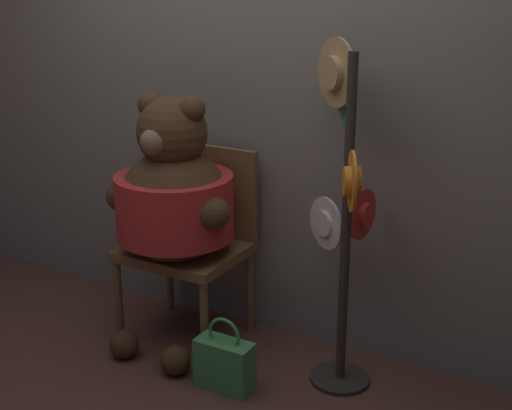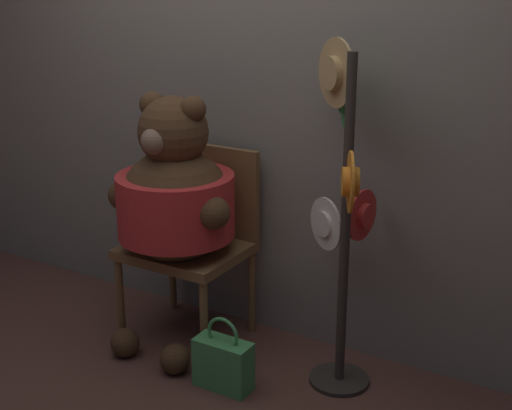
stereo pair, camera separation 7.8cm
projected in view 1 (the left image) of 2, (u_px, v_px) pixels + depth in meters
The scene contains 6 objects.
ground_plane at pixel (177, 389), 3.26m from camera, with size 14.00×14.00×0.00m, color brown.
wall_back at pixel (261, 118), 3.56m from camera, with size 8.00×0.10×2.25m.
chair at pixel (193, 233), 3.63m from camera, with size 0.58×0.49×0.98m.
teddy_bear at pixel (174, 199), 3.42m from camera, with size 0.69×0.61×1.29m.
hat_display_rack at pixel (344, 195), 3.10m from camera, with size 0.38×0.48×1.56m.
handbag_on_ground at pixel (224, 363), 3.24m from camera, with size 0.27×0.12×0.35m.
Camera 1 is at (1.70, -2.29, 1.83)m, focal length 50.00 mm.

